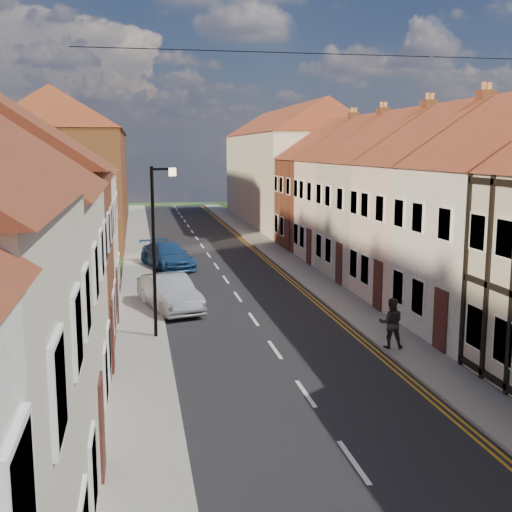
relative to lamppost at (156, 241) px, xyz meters
name	(u,v)px	position (x,y,z in m)	size (l,w,h in m)	color
road	(226,280)	(3.81, 10.00, -3.53)	(7.00, 90.00, 0.02)	black
pavement_left	(140,282)	(-0.59, 10.00, -3.48)	(1.80, 90.00, 0.12)	gray
pavement_right	(308,276)	(8.21, 10.00, -3.48)	(1.80, 90.00, 0.12)	gray
cottage_r_cream_mid	(457,201)	(13.11, 3.50, 0.94)	(8.30, 5.20, 9.00)	beige
cottage_r_pink	(406,193)	(13.11, 8.90, 0.94)	(8.30, 6.00, 9.00)	beige
cottage_r_white_far	(369,187)	(13.11, 14.30, 0.94)	(8.30, 5.20, 9.00)	beige
cottage_r_cream_far	(341,182)	(13.11, 19.70, 0.94)	(8.30, 6.00, 9.00)	brown
cottage_l_pink	(10,210)	(-5.49, 3.85, 0.83)	(8.30, 6.30, 8.80)	beige
block_right_far	(289,165)	(13.11, 35.00, 1.76)	(8.30, 24.20, 10.50)	beige
block_left_far	(72,167)	(-5.49, 30.00, 1.76)	(8.30, 24.20, 10.50)	brown
lamppost	(156,241)	(0.00, 0.00, 0.00)	(0.88, 0.15, 6.00)	black
car_mid	(170,293)	(0.63, 4.14, -2.79)	(1.58, 4.52, 1.49)	#97999E
car_far	(167,256)	(1.01, 14.00, -2.83)	(1.99, 4.91, 1.42)	navy
pedestrian_right	(391,323)	(7.61, -2.79, -2.57)	(0.83, 0.64, 1.70)	#282220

